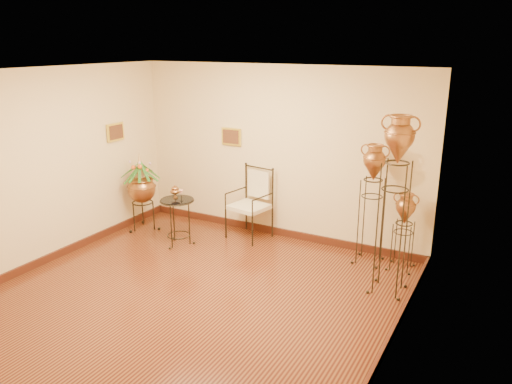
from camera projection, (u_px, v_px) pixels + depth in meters
The scene contains 8 objects.
ground at pixel (190, 298), 6.34m from camera, with size 5.00×5.00×0.00m, color brown.
room_shell at pixel (184, 166), 5.85m from camera, with size 5.02×5.02×2.81m.
amphora_tall at pixel (394, 204), 6.19m from camera, with size 0.59×0.59×2.33m.
amphora_mid at pixel (371, 204), 7.13m from camera, with size 0.49×0.49×1.79m.
amphora_short at pixel (403, 231), 7.01m from camera, with size 0.44×0.44×1.15m.
planter_urn at pixel (141, 186), 8.48m from camera, with size 0.79×0.79×1.39m.
armchair at pixel (249, 204), 8.14m from camera, with size 0.75×0.72×1.16m.
side_table at pixel (178, 221), 7.92m from camera, with size 0.53×0.53×0.96m.
Camera 1 is at (3.44, -4.60, 3.13)m, focal length 35.00 mm.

